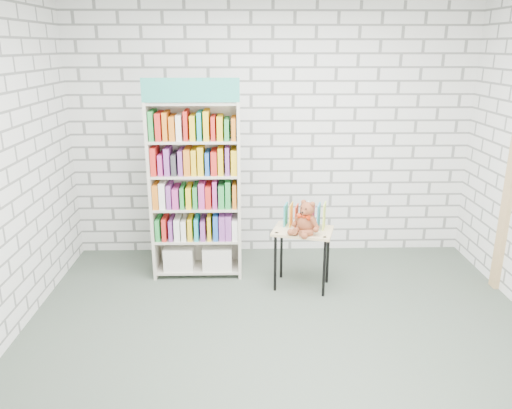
{
  "coord_description": "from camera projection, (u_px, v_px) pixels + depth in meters",
  "views": [
    {
      "loc": [
        -0.32,
        -3.59,
        2.34
      ],
      "look_at": [
        -0.2,
        0.95,
        0.9
      ],
      "focal_mm": 35.0,
      "sensor_mm": 36.0,
      "label": 1
    }
  ],
  "objects": [
    {
      "name": "display_table",
      "position": [
        303.0,
        238.0,
        4.94
      ],
      "size": [
        0.66,
        0.54,
        0.62
      ],
      "color": "#D1B27D",
      "rests_on": "ground"
    },
    {
      "name": "teddy_bear",
      "position": [
        306.0,
        221.0,
        4.78
      ],
      "size": [
        0.31,
        0.31,
        0.32
      ],
      "color": "maroon",
      "rests_on": "display_table"
    },
    {
      "name": "door_trim",
      "position": [
        509.0,
        188.0,
        4.77
      ],
      "size": [
        0.05,
        0.12,
        2.1
      ],
      "primitive_type": "cube",
      "color": "tan",
      "rests_on": "ground"
    },
    {
      "name": "bookshelf",
      "position": [
        196.0,
        189.0,
        5.12
      ],
      "size": [
        0.92,
        0.36,
        2.06
      ],
      "color": "beige",
      "rests_on": "ground"
    },
    {
      "name": "table_books",
      "position": [
        305.0,
        215.0,
        4.96
      ],
      "size": [
        0.43,
        0.28,
        0.24
      ],
      "color": "teal",
      "rests_on": "display_table"
    },
    {
      "name": "room_shell",
      "position": [
        288.0,
        127.0,
        3.59
      ],
      "size": [
        4.52,
        4.02,
        2.81
      ],
      "color": "silver",
      "rests_on": "ground"
    },
    {
      "name": "ground",
      "position": [
        283.0,
        342.0,
        4.13
      ],
      "size": [
        4.5,
        4.5,
        0.0
      ],
      "primitive_type": "plane",
      "color": "#445043",
      "rests_on": "ground"
    }
  ]
}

